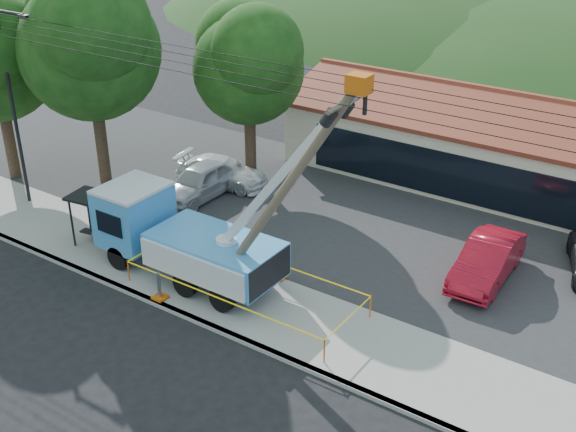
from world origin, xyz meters
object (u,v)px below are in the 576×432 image
(car_white, at_px, (223,186))
(car_red, at_px, (484,280))
(utility_truck, at_px, (183,236))
(car_silver, at_px, (201,199))
(bus_shelter, at_px, (100,208))
(leaning_pole, at_px, (282,193))

(car_white, bearing_deg, car_red, -103.90)
(utility_truck, relative_size, car_red, 2.39)
(car_silver, bearing_deg, car_red, 2.43)
(car_silver, height_order, car_red, car_silver)
(bus_shelter, distance_m, car_silver, 6.08)
(utility_truck, relative_size, bus_shelter, 4.55)
(bus_shelter, xyz_separation_m, car_silver, (0.30, 5.81, -1.76))
(leaning_pole, xyz_separation_m, car_red, (4.88, 6.62, -5.00))
(leaning_pole, distance_m, car_silver, 11.92)
(leaning_pole, height_order, car_silver, leaning_pole)
(utility_truck, height_order, leaning_pole, utility_truck)
(car_red, distance_m, car_white, 13.92)
(car_red, bearing_deg, leaning_pole, -128.51)
(car_white, bearing_deg, bus_shelter, 169.01)
(utility_truck, height_order, car_red, utility_truck)
(utility_truck, height_order, bus_shelter, utility_truck)
(car_silver, height_order, car_white, car_silver)
(utility_truck, height_order, car_silver, utility_truck)
(car_red, bearing_deg, car_silver, -179.90)
(bus_shelter, distance_m, car_red, 15.59)
(utility_truck, xyz_separation_m, car_silver, (-4.14, 5.78, -1.82))
(car_silver, relative_size, car_red, 1.00)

